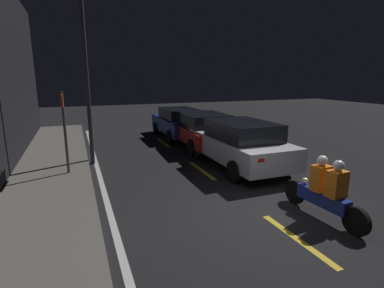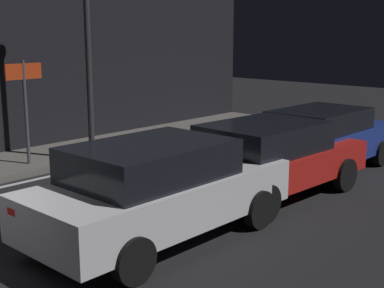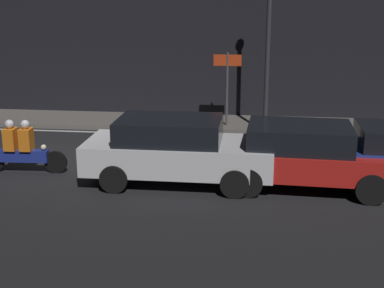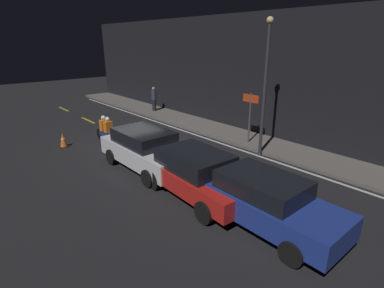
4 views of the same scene
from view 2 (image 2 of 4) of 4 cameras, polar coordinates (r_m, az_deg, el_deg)
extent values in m
cube|color=gold|center=(9.53, -8.87, -7.75)|extent=(2.00, 0.14, 0.01)
cube|color=gold|center=(12.69, 7.20, -2.72)|extent=(2.00, 0.14, 0.01)
cube|color=silver|center=(8.37, -3.31, -5.64)|extent=(4.40, 1.84, 0.69)
cube|color=black|center=(8.06, -4.49, -1.81)|extent=(2.42, 1.66, 0.54)
cube|color=red|center=(7.56, -18.55, -6.84)|extent=(0.06, 0.20, 0.10)
cube|color=red|center=(6.59, -13.40, -9.32)|extent=(0.06, 0.20, 0.10)
cylinder|color=black|center=(10.01, -1.29, -4.73)|extent=(0.64, 0.18, 0.64)
cylinder|color=black|center=(8.91, 7.16, -6.94)|extent=(0.64, 0.18, 0.64)
cylinder|color=black|center=(8.36, -14.48, -8.53)|extent=(0.64, 0.18, 0.64)
cylinder|color=black|center=(7.01, -6.20, -12.27)|extent=(0.64, 0.18, 0.64)
cube|color=red|center=(10.62, 8.31, -2.13)|extent=(4.33, 2.05, 0.59)
cube|color=black|center=(10.33, 7.70, 0.72)|extent=(2.41, 1.78, 0.55)
cube|color=red|center=(9.47, -2.29, -2.83)|extent=(0.07, 0.20, 0.10)
cube|color=red|center=(8.64, 3.14, -4.27)|extent=(0.07, 0.20, 0.10)
cylinder|color=black|center=(12.24, 8.60, -1.68)|extent=(0.68, 0.21, 0.68)
cylinder|color=black|center=(11.29, 16.01, -3.17)|extent=(0.68, 0.21, 0.68)
cylinder|color=black|center=(10.31, -0.23, -4.12)|extent=(0.68, 0.21, 0.68)
cylinder|color=black|center=(9.16, 7.82, -6.32)|extent=(0.68, 0.21, 0.68)
cube|color=navy|center=(12.82, 13.82, 0.09)|extent=(4.22, 1.75, 0.66)
cube|color=black|center=(12.54, 13.48, 2.51)|extent=(2.33, 1.56, 0.49)
cube|color=red|center=(11.38, 6.27, -0.26)|extent=(0.06, 0.20, 0.10)
cube|color=red|center=(10.77, 10.96, -1.11)|extent=(0.06, 0.20, 0.10)
cylinder|color=black|center=(14.39, 13.46, 0.04)|extent=(0.62, 0.19, 0.62)
cylinder|color=black|center=(13.67, 19.49, -0.94)|extent=(0.62, 0.19, 0.62)
cylinder|color=black|center=(12.25, 7.35, -1.78)|extent=(0.62, 0.19, 0.62)
cylinder|color=black|center=(11.39, 14.12, -3.10)|extent=(0.62, 0.19, 0.62)
cylinder|color=#4C4C51|center=(12.89, -17.29, 3.19)|extent=(0.08, 0.08, 2.40)
cube|color=red|center=(12.79, -17.56, 7.40)|extent=(0.90, 0.05, 0.36)
cylinder|color=#333338|center=(12.82, -11.02, 9.74)|extent=(0.14, 0.14, 5.50)
camera|label=1|loc=(11.14, -63.02, 4.22)|focal=28.00mm
camera|label=3|loc=(9.67, 84.75, 8.00)|focal=50.00mm
camera|label=4|loc=(15.14, 45.00, 14.94)|focal=28.00mm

